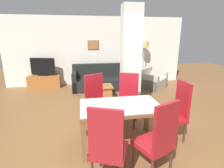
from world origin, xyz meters
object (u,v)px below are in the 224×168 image
object	(u,v)px
dining_table	(120,114)
tv_stand	(44,81)
dining_chair_near_right	(158,138)
coffee_table	(103,92)
dining_chair_head_right	(176,110)
armchair	(151,81)
floor_lamp	(144,49)
sofa	(102,81)
dining_chair_far_left	(96,99)
tv_screen	(43,67)
dining_chair_near_left	(108,145)
dining_chair_far_right	(128,98)
bottle	(99,82)

from	to	relation	value
dining_table	tv_stand	size ratio (longest dim) A/B	1.19
dining_chair_near_right	coffee_table	size ratio (longest dim) A/B	1.89
dining_chair_head_right	armchair	world-z (taller)	dining_chair_head_right
dining_table	armchair	xyz separation A→B (m)	(1.97, 3.35, -0.33)
dining_chair_near_right	floor_lamp	bearing A→B (deg)	49.49
floor_lamp	coffee_table	bearing A→B (deg)	-142.33
sofa	floor_lamp	xyz separation A→B (m)	(1.78, 0.37, 1.16)
dining_chair_far_left	tv_screen	world-z (taller)	tv_screen
dining_chair_near_left	sofa	xyz separation A→B (m)	(0.44, 4.49, -0.30)
armchair	tv_stand	xyz separation A→B (m)	(-4.08, 0.76, -0.03)
dining_chair_head_right	dining_chair_far_left	xyz separation A→B (m)	(-1.45, 0.83, 0.00)
sofa	coffee_table	xyz separation A→B (m)	(-0.08, -1.07, -0.09)
dining_chair_near_right	dining_chair_near_left	distance (m)	0.71
dining_chair_near_right	dining_chair_far_right	distance (m)	1.65
dining_chair_near_right	dining_chair_head_right	xyz separation A→B (m)	(0.74, 0.83, 0.00)
tv_stand	floor_lamp	distance (m)	4.15
dining_chair_near_left	dining_chair_far_right	distance (m)	1.83
coffee_table	bottle	xyz separation A→B (m)	(-0.12, 0.07, 0.29)
dining_chair_near_right	dining_chair_far_left	bearing A→B (deg)	89.99
dining_chair_far_left	bottle	xyz separation A→B (m)	(0.24, 1.79, -0.09)
dining_chair_far_right	coffee_table	size ratio (longest dim) A/B	1.89
dining_table	armchair	distance (m)	3.90
dining_chair_head_right	dining_chair_near_left	distance (m)	1.69
dining_table	dining_chair_far_left	size ratio (longest dim) A/B	1.24
dining_chair_far_right	tv_screen	xyz separation A→B (m)	(-2.46, 3.29, 0.22)
tv_screen	sofa	bearing A→B (deg)	-177.29
dining_chair_far_right	dining_chair_near_left	bearing A→B (deg)	90.72
dining_table	tv_stand	world-z (taller)	dining_table
dining_chair_far_right	coffee_table	xyz separation A→B (m)	(-0.36, 1.74, -0.39)
dining_chair_near_left	bottle	bearing A→B (deg)	108.35
dining_chair_near_right	sofa	world-z (taller)	dining_chair_near_right
armchair	tv_screen	bearing A→B (deg)	-52.33
dining_chair_head_right	sofa	world-z (taller)	dining_chair_head_right
dining_chair_far_left	tv_stand	distance (m)	3.73
coffee_table	tv_screen	world-z (taller)	tv_screen
bottle	tv_stand	bearing A→B (deg)	143.30
dining_chair_head_right	floor_lamp	bearing A→B (deg)	-10.84
dining_table	dining_chair_near_right	world-z (taller)	dining_chair_near_right
dining_chair_near_right	sofa	bearing A→B (deg)	70.33
dining_table	tv_stand	bearing A→B (deg)	117.12
dining_chair_near_left	dining_chair_far_left	xyz separation A→B (m)	(-0.00, 1.70, 0.00)
dining_chair_far_left	dining_chair_head_right	bearing A→B (deg)	126.97
sofa	dining_chair_far_left	bearing A→B (deg)	81.10
dining_table	tv_stand	distance (m)	4.63
dining_chair_near_right	bottle	distance (m)	3.49
dining_chair_head_right	coffee_table	distance (m)	2.81
dining_chair_near_left	floor_lamp	bearing A→B (deg)	87.78
dining_chair_far_right	dining_chair_near_right	bearing A→B (deg)	113.65
bottle	dining_chair_head_right	bearing A→B (deg)	-65.25
dining_table	dining_chair_far_right	distance (m)	0.89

